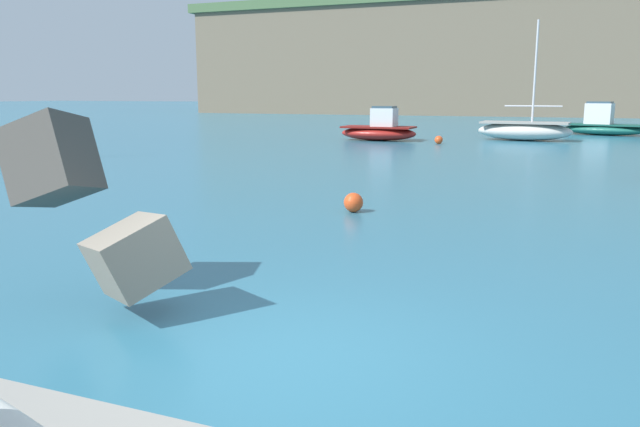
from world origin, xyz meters
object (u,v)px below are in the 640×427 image
at_px(boat_mid_centre, 603,125).
at_px(station_building_west, 532,2).
at_px(boat_near_left, 524,130).
at_px(mooring_buoy_middle, 439,140).
at_px(boat_far_left, 379,130).
at_px(mooring_buoy_inner, 353,202).

xyz_separation_m(boat_mid_centre, station_building_west, (-9.24, 63.20, 16.42)).
height_order(boat_near_left, mooring_buoy_middle, boat_near_left).
height_order(boat_far_left, mooring_buoy_middle, boat_far_left).
distance_m(boat_mid_centre, mooring_buoy_middle, 14.25).
bearing_deg(boat_far_left, station_building_west, 87.74).
distance_m(mooring_buoy_inner, station_building_west, 96.41).
relative_size(boat_far_left, mooring_buoy_inner, 10.04).
xyz_separation_m(mooring_buoy_inner, station_building_west, (-2.91, 94.88, 16.84)).
xyz_separation_m(boat_near_left, mooring_buoy_middle, (-4.05, -4.37, -0.37)).
height_order(mooring_buoy_inner, mooring_buoy_middle, same).
xyz_separation_m(boat_mid_centre, boat_far_left, (-12.14, -10.17, -0.03)).
distance_m(boat_near_left, boat_mid_centre, 8.34).
bearing_deg(station_building_west, boat_far_left, -92.26).
bearing_deg(mooring_buoy_inner, boat_mid_centre, 78.71).
bearing_deg(boat_mid_centre, mooring_buoy_inner, -101.29).
xyz_separation_m(boat_far_left, station_building_west, (2.90, 73.38, 16.45)).
relative_size(boat_near_left, boat_mid_centre, 1.18).
relative_size(mooring_buoy_inner, station_building_west, 0.05).
height_order(boat_near_left, station_building_west, station_building_west).
xyz_separation_m(boat_far_left, mooring_buoy_middle, (3.69, -1.28, -0.39)).
distance_m(boat_near_left, mooring_buoy_middle, 5.97).
bearing_deg(boat_near_left, mooring_buoy_middle, -132.81).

